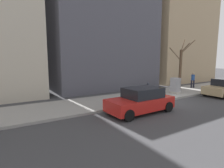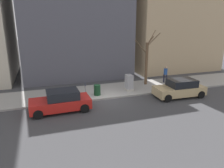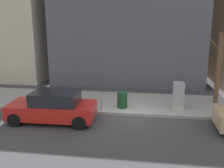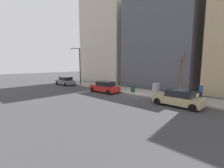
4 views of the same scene
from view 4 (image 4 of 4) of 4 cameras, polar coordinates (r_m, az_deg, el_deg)
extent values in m
plane|color=#38383A|center=(19.05, 7.42, -4.07)|extent=(120.00, 120.00, 0.00)
cube|color=gray|center=(20.66, 10.72, -3.03)|extent=(4.00, 36.00, 0.15)
cube|color=tan|center=(15.01, 23.69, -5.55)|extent=(1.92, 4.25, 0.70)
cube|color=black|center=(14.82, 24.54, -3.19)|extent=(1.66, 2.25, 0.60)
cylinder|color=black|center=(14.94, 16.86, -6.28)|extent=(0.24, 0.65, 0.64)
cylinder|color=black|center=(16.43, 19.72, -5.17)|extent=(0.24, 0.65, 0.64)
cylinder|color=black|center=(13.80, 28.34, -7.99)|extent=(0.24, 0.65, 0.64)
cylinder|color=black|center=(15.39, 30.22, -6.58)|extent=(0.24, 0.65, 0.64)
cube|color=red|center=(20.49, -2.90, -1.59)|extent=(1.92, 4.25, 0.70)
cube|color=black|center=(20.26, -2.51, 0.16)|extent=(1.66, 2.24, 0.60)
cylinder|color=black|center=(21.09, -7.52, -2.08)|extent=(0.24, 0.65, 0.64)
cylinder|color=black|center=(22.21, -4.17, -1.55)|extent=(0.24, 0.65, 0.64)
cylinder|color=black|center=(18.87, -1.39, -3.14)|extent=(0.24, 0.65, 0.64)
cylinder|color=black|center=(20.11, 1.95, -2.48)|extent=(0.24, 0.65, 0.64)
cube|color=slate|center=(29.11, -17.36, 0.76)|extent=(1.82, 4.21, 0.70)
cube|color=black|center=(28.87, -17.21, 2.01)|extent=(1.61, 2.21, 0.60)
cylinder|color=black|center=(30.11, -20.19, 0.37)|extent=(0.22, 0.64, 0.64)
cylinder|color=black|center=(30.90, -17.38, 0.66)|extent=(0.22, 0.64, 0.64)
cylinder|color=black|center=(27.39, -17.30, -0.17)|extent=(0.22, 0.64, 0.64)
cylinder|color=black|center=(28.25, -14.30, 0.16)|extent=(0.22, 0.64, 0.64)
cylinder|color=slate|center=(20.21, 4.69, -1.43)|extent=(0.07, 0.07, 1.05)
cube|color=#2D333D|center=(20.12, 4.71, 0.47)|extent=(0.14, 0.10, 0.30)
cube|color=#A8A399|center=(18.75, 16.27, -3.75)|extent=(0.83, 0.61, 0.18)
cube|color=#939399|center=(18.63, 16.34, -1.59)|extent=(0.75, 0.55, 1.25)
cylinder|color=black|center=(27.76, -12.09, 6.48)|extent=(0.18, 0.18, 6.50)
cylinder|color=black|center=(27.45, -13.69, 13.01)|extent=(1.60, 0.10, 0.10)
ellipsoid|color=beige|center=(27.02, -15.15, 12.95)|extent=(0.56, 0.32, 0.20)
cylinder|color=brown|center=(18.76, 24.64, 1.90)|extent=(0.28, 0.28, 4.08)
cylinder|color=brown|center=(19.19, 23.89, 6.86)|extent=(0.71, 1.07, 1.35)
cylinder|color=brown|center=(18.30, 24.85, 8.77)|extent=(0.87, 0.26, 0.92)
cylinder|color=brown|center=(18.77, 26.77, 9.24)|extent=(0.48, 1.10, 1.46)
cylinder|color=brown|center=(18.12, 25.58, 9.02)|extent=(1.02, 0.83, 1.34)
cylinder|color=#14381E|center=(19.92, 7.95, -1.83)|extent=(0.56, 0.56, 0.90)
cylinder|color=#1E1E2D|center=(18.42, 30.44, -3.67)|extent=(0.16, 0.16, 0.82)
cylinder|color=#1E1E2D|center=(18.23, 30.90, -3.80)|extent=(0.16, 0.16, 0.82)
cylinder|color=#23478C|center=(18.22, 30.82, -1.51)|extent=(0.36, 0.36, 0.62)
sphere|color=tan|center=(18.16, 30.91, -0.20)|extent=(0.22, 0.22, 0.22)
cube|color=#4C4C56|center=(29.10, 20.12, 14.25)|extent=(11.55, 11.55, 14.92)
cube|color=#BCB29E|center=(37.09, 1.00, 22.48)|extent=(11.43, 11.43, 26.83)
camera|label=1|loc=(22.41, -30.84, 4.82)|focal=28.00mm
camera|label=2|loc=(16.01, -51.02, 13.76)|focal=35.00mm
camera|label=3|loc=(10.59, -31.35, 11.69)|focal=40.00mm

